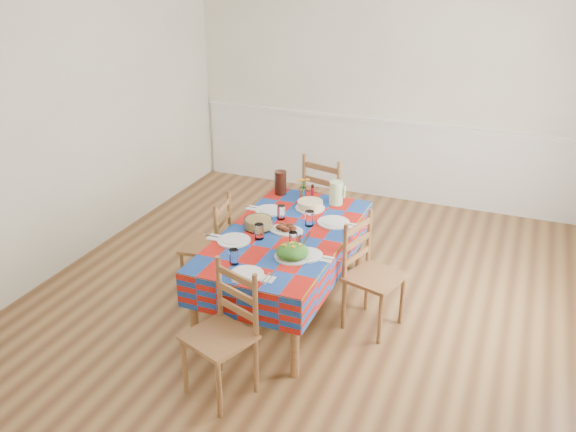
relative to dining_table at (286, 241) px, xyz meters
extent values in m
cube|color=brown|center=(0.13, 0.13, -0.62)|extent=(4.50, 5.00, 0.04)
cube|color=beige|center=(0.13, 2.65, 0.75)|extent=(4.50, 0.04, 2.70)
cube|color=beige|center=(0.13, -2.39, 0.75)|extent=(4.50, 0.04, 2.70)
cube|color=beige|center=(-2.14, 0.13, 0.75)|extent=(0.04, 5.00, 2.70)
cube|color=white|center=(0.13, 2.60, 0.30)|extent=(4.41, 0.06, 0.04)
cube|color=white|center=(0.13, 2.62, -0.15)|extent=(4.41, 0.03, 0.90)
cylinder|color=brown|center=(-0.39, -0.79, -0.29)|extent=(0.06, 0.06, 0.62)
cylinder|color=brown|center=(0.39, -0.79, -0.29)|extent=(0.06, 0.06, 0.62)
cylinder|color=brown|center=(-0.39, 0.79, -0.29)|extent=(0.06, 0.06, 0.62)
cylinder|color=brown|center=(0.39, 0.79, -0.29)|extent=(0.06, 0.06, 0.62)
cube|color=brown|center=(0.00, 0.00, 0.04)|extent=(0.88, 1.68, 0.04)
cube|color=#A5150E|center=(0.00, 0.00, 0.07)|extent=(0.92, 1.72, 0.01)
cube|color=#A5150E|center=(-0.46, 0.00, -0.07)|extent=(0.01, 1.72, 0.27)
cube|color=#A5150E|center=(0.46, 0.00, -0.07)|extent=(0.01, 1.72, 0.27)
cube|color=#A5150E|center=(0.00, -0.86, -0.07)|extent=(0.92, 0.01, 0.27)
cube|color=#A5150E|center=(0.00, 0.86, -0.07)|extent=(0.92, 0.01, 0.27)
cylinder|color=silver|center=(0.00, -0.70, 0.08)|extent=(0.24, 0.24, 0.01)
cylinder|color=silver|center=(0.00, -0.70, 0.09)|extent=(0.17, 0.17, 0.01)
cylinder|color=white|center=(-0.15, -0.60, 0.13)|extent=(0.07, 0.07, 0.11)
cube|color=silver|center=(0.16, -0.70, 0.08)|extent=(0.09, 0.09, 0.01)
cube|color=silver|center=(0.14, -0.70, 0.08)|extent=(0.01, 0.15, 0.00)
cube|color=silver|center=(0.18, -0.70, 0.08)|extent=(0.01, 0.18, 0.00)
cylinder|color=silver|center=(-0.31, -0.28, 0.08)|extent=(0.25, 0.25, 0.01)
cylinder|color=silver|center=(-0.31, -0.28, 0.09)|extent=(0.18, 0.18, 0.01)
cylinder|color=white|center=(-0.15, -0.17, 0.13)|extent=(0.07, 0.07, 0.12)
cube|color=silver|center=(-0.48, -0.28, 0.08)|extent=(0.09, 0.09, 0.01)
cube|color=silver|center=(-0.49, -0.28, 0.08)|extent=(0.16, 0.01, 0.00)
cube|color=silver|center=(-0.46, -0.28, 0.08)|extent=(0.19, 0.01, 0.00)
cylinder|color=silver|center=(-0.29, 0.33, 0.08)|extent=(0.24, 0.24, 0.01)
cylinder|color=silver|center=(-0.29, 0.33, 0.09)|extent=(0.17, 0.17, 0.01)
cylinder|color=white|center=(-0.13, 0.23, 0.13)|extent=(0.07, 0.07, 0.12)
cube|color=silver|center=(-0.45, 0.33, 0.08)|extent=(0.09, 0.09, 0.01)
cube|color=silver|center=(-0.46, 0.33, 0.08)|extent=(0.15, 0.01, 0.00)
cube|color=silver|center=(-0.43, 0.33, 0.08)|extent=(0.18, 0.01, 0.00)
cylinder|color=silver|center=(0.28, -0.29, 0.08)|extent=(0.23, 0.23, 0.01)
cylinder|color=silver|center=(0.28, -0.29, 0.09)|extent=(0.16, 0.16, 0.01)
cylinder|color=white|center=(0.14, -0.19, 0.13)|extent=(0.07, 0.07, 0.11)
cube|color=silver|center=(0.44, -0.29, 0.08)|extent=(0.09, 0.09, 0.01)
cube|color=silver|center=(0.42, -0.29, 0.08)|extent=(0.15, 0.01, 0.00)
cube|color=silver|center=(0.46, -0.29, 0.08)|extent=(0.17, 0.01, 0.00)
cylinder|color=silver|center=(0.29, 0.31, 0.08)|extent=(0.26, 0.26, 0.01)
cylinder|color=silver|center=(0.29, 0.31, 0.09)|extent=(0.18, 0.18, 0.01)
cylinder|color=white|center=(0.12, 0.19, 0.14)|extent=(0.07, 0.07, 0.13)
cube|color=silver|center=(0.46, 0.31, 0.08)|extent=(0.10, 0.10, 0.01)
cube|color=silver|center=(0.44, 0.31, 0.08)|extent=(0.16, 0.01, 0.00)
cube|color=silver|center=(0.48, 0.31, 0.08)|extent=(0.19, 0.01, 0.00)
ellipsoid|color=silver|center=(-0.01, 0.03, 0.08)|extent=(0.27, 0.20, 0.01)
ellipsoid|color=#321608|center=(0.04, 0.03, 0.11)|extent=(0.07, 0.06, 0.04)
ellipsoid|color=#321608|center=(0.01, 0.06, 0.11)|extent=(0.07, 0.06, 0.04)
ellipsoid|color=#321608|center=(-0.04, 0.05, 0.11)|extent=(0.07, 0.06, 0.04)
ellipsoid|color=#321608|center=(-0.05, 0.01, 0.11)|extent=(0.07, 0.06, 0.04)
ellipsoid|color=#321608|center=(0.00, -0.01, 0.11)|extent=(0.07, 0.06, 0.04)
cylinder|color=silver|center=(0.20, -0.35, 0.08)|extent=(0.26, 0.26, 0.01)
ellipsoid|color=#124511|center=(0.20, -0.35, 0.12)|extent=(0.23, 0.23, 0.10)
cube|color=orange|center=(0.14, -0.38, 0.17)|extent=(0.03, 0.02, 0.01)
cube|color=orange|center=(0.18, -0.33, 0.17)|extent=(0.04, 0.04, 0.01)
cube|color=orange|center=(0.21, -0.38, 0.17)|extent=(0.03, 0.03, 0.01)
cube|color=orange|center=(0.25, -0.33, 0.17)|extent=(0.03, 0.04, 0.01)
cylinder|color=white|center=(-0.23, 0.00, 0.11)|extent=(0.22, 0.22, 0.08)
cylinder|color=#D1C26F|center=(-0.23, 0.00, 0.11)|extent=(0.21, 0.21, 0.07)
cylinder|color=silver|center=(0.01, 0.51, 0.08)|extent=(0.25, 0.25, 0.01)
cylinder|color=#D4B681|center=(0.01, 0.51, 0.11)|extent=(0.21, 0.21, 0.06)
cube|color=black|center=(0.15, -0.08, 0.08)|extent=(0.11, 0.25, 0.01)
cube|color=black|center=(0.19, -0.06, 0.08)|extent=(0.05, 0.26, 0.01)
cylinder|color=white|center=(-0.13, 0.70, 0.12)|extent=(0.06, 0.06, 0.10)
cylinder|color=#347F2A|center=(-0.14, 0.70, 0.16)|extent=(0.01, 0.01, 0.14)
ellipsoid|color=orange|center=(-0.17, 0.70, 0.23)|extent=(0.05, 0.05, 0.02)
cylinder|color=#347F2A|center=(-0.11, 0.71, 0.16)|extent=(0.01, 0.01, 0.14)
ellipsoid|color=orange|center=(-0.09, 0.72, 0.25)|extent=(0.05, 0.05, 0.02)
cylinder|color=#347F2A|center=(-0.13, 0.68, 0.16)|extent=(0.01, 0.01, 0.14)
ellipsoid|color=orange|center=(-0.13, 0.67, 0.26)|extent=(0.05, 0.05, 0.02)
cylinder|color=red|center=(-0.04, 0.71, 0.14)|extent=(0.03, 0.03, 0.14)
cylinder|color=#BADF9D|center=(0.18, 0.69, 0.17)|extent=(0.12, 0.12, 0.20)
cylinder|color=black|center=(-0.35, 0.72, 0.18)|extent=(0.11, 0.11, 0.21)
cube|color=silver|center=(-0.01, -0.82, 0.08)|extent=(0.07, 0.02, 0.02)
cylinder|color=brown|center=(-0.21, -1.21, -0.39)|extent=(0.03, 0.03, 0.42)
cylinder|color=brown|center=(0.10, -1.33, -0.39)|extent=(0.03, 0.03, 0.42)
cylinder|color=brown|center=(-0.10, -0.91, -0.39)|extent=(0.03, 0.03, 0.42)
cylinder|color=brown|center=(0.21, -1.03, -0.39)|extent=(0.03, 0.03, 0.42)
cube|color=brown|center=(0.00, -1.12, -0.16)|extent=(0.50, 0.49, 0.03)
cylinder|color=brown|center=(-0.10, -0.91, 0.06)|extent=(0.03, 0.03, 0.47)
cylinder|color=brown|center=(0.22, -1.02, 0.06)|extent=(0.03, 0.03, 0.47)
cube|color=brown|center=(0.06, -0.96, -0.04)|extent=(0.32, 0.14, 0.05)
cube|color=brown|center=(0.06, -0.96, 0.09)|extent=(0.32, 0.14, 0.05)
cube|color=brown|center=(0.06, -0.96, 0.21)|extent=(0.32, 0.14, 0.05)
cylinder|color=brown|center=(0.22, 1.25, -0.37)|extent=(0.04, 0.04, 0.46)
cylinder|color=brown|center=(-0.14, 1.34, -0.37)|extent=(0.04, 0.04, 0.46)
cylinder|color=brown|center=(0.14, 0.91, -0.37)|extent=(0.04, 0.04, 0.46)
cylinder|color=brown|center=(-0.22, 1.00, -0.37)|extent=(0.04, 0.04, 0.46)
cube|color=brown|center=(0.00, 1.12, -0.12)|extent=(0.52, 0.50, 0.03)
cylinder|color=brown|center=(0.14, 0.90, 0.12)|extent=(0.04, 0.04, 0.51)
cylinder|color=brown|center=(-0.22, 0.99, 0.12)|extent=(0.04, 0.04, 0.51)
cube|color=brown|center=(-0.04, 0.94, 0.02)|extent=(0.36, 0.11, 0.05)
cube|color=brown|center=(-0.04, 0.94, 0.15)|extent=(0.36, 0.11, 0.05)
cube|color=brown|center=(-0.04, 0.94, 0.29)|extent=(0.36, 0.11, 0.05)
cylinder|color=brown|center=(-0.90, 0.14, -0.39)|extent=(0.03, 0.03, 0.41)
cylinder|color=brown|center=(-0.85, -0.19, -0.39)|extent=(0.03, 0.03, 0.41)
cylinder|color=brown|center=(-0.60, 0.19, -0.39)|extent=(0.03, 0.03, 0.41)
cylinder|color=brown|center=(-0.55, -0.14, -0.39)|extent=(0.03, 0.03, 0.41)
cube|color=brown|center=(-0.73, 0.00, -0.18)|extent=(0.42, 0.43, 0.03)
cylinder|color=brown|center=(-0.59, 0.19, 0.04)|extent=(0.03, 0.03, 0.45)
cylinder|color=brown|center=(-0.54, -0.14, 0.04)|extent=(0.03, 0.03, 0.45)
cube|color=brown|center=(-0.56, 0.03, -0.05)|extent=(0.07, 0.33, 0.05)
cube|color=brown|center=(-0.56, 0.03, 0.06)|extent=(0.07, 0.33, 0.05)
cube|color=brown|center=(-0.56, 0.03, 0.18)|extent=(0.07, 0.33, 0.05)
cylinder|color=brown|center=(0.83, -0.21, -0.39)|extent=(0.03, 0.03, 0.42)
cylinder|color=brown|center=(0.92, 0.12, -0.39)|extent=(0.03, 0.03, 0.42)
cylinder|color=brown|center=(0.53, -0.12, -0.39)|extent=(0.03, 0.03, 0.42)
cylinder|color=brown|center=(0.62, 0.21, -0.39)|extent=(0.03, 0.03, 0.42)
cube|color=brown|center=(0.73, 0.00, -0.16)|extent=(0.47, 0.48, 0.03)
cylinder|color=brown|center=(0.52, -0.12, 0.05)|extent=(0.03, 0.03, 0.47)
cylinder|color=brown|center=(0.61, 0.21, 0.05)|extent=(0.03, 0.03, 0.47)
cube|color=brown|center=(0.56, 0.05, -0.04)|extent=(0.11, 0.33, 0.05)
cube|color=brown|center=(0.56, 0.05, 0.08)|extent=(0.11, 0.33, 0.05)
cube|color=brown|center=(0.56, 0.05, 0.20)|extent=(0.11, 0.33, 0.05)
camera|label=1|loc=(1.63, -3.93, 2.15)|focal=38.00mm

